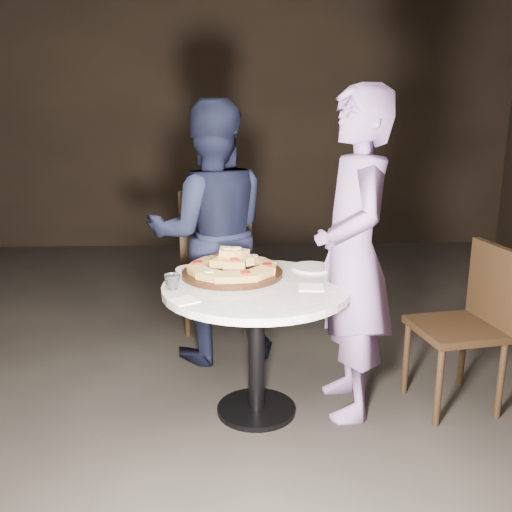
# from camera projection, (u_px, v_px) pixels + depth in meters

# --- Properties ---
(floor) EXTENTS (7.00, 7.00, 0.00)m
(floor) POSITION_uv_depth(u_px,v_px,m) (238.00, 401.00, 3.04)
(floor) COLOR black
(floor) RESTS_ON ground
(table) EXTENTS (0.97, 0.97, 0.69)m
(table) POSITION_uv_depth(u_px,v_px,m) (256.00, 309.00, 2.79)
(table) COLOR black
(table) RESTS_ON ground
(serving_board) EXTENTS (0.60, 0.60, 0.02)m
(serving_board) POSITION_uv_depth(u_px,v_px,m) (232.00, 273.00, 2.90)
(serving_board) COLOR black
(serving_board) RESTS_ON table
(focaccia_pile) EXTENTS (0.46, 0.45, 0.12)m
(focaccia_pile) POSITION_uv_depth(u_px,v_px,m) (232.00, 264.00, 2.89)
(focaccia_pile) COLOR tan
(focaccia_pile) RESTS_ON serving_board
(plate_left) EXTENTS (0.22, 0.22, 0.01)m
(plate_left) POSITION_uv_depth(u_px,v_px,m) (194.00, 270.00, 2.98)
(plate_left) COLOR white
(plate_left) RESTS_ON table
(plate_right) EXTENTS (0.25, 0.25, 0.01)m
(plate_right) POSITION_uv_depth(u_px,v_px,m) (312.00, 268.00, 3.02)
(plate_right) COLOR white
(plate_right) RESTS_ON table
(water_glass) EXTENTS (0.08, 0.08, 0.07)m
(water_glass) POSITION_uv_depth(u_px,v_px,m) (172.00, 282.00, 2.68)
(water_glass) COLOR silver
(water_glass) RESTS_ON table
(napkin_near) EXTENTS (0.15, 0.15, 0.01)m
(napkin_near) POSITION_uv_depth(u_px,v_px,m) (184.00, 301.00, 2.53)
(napkin_near) COLOR white
(napkin_near) RESTS_ON table
(napkin_far) EXTENTS (0.13, 0.13, 0.01)m
(napkin_far) POSITION_uv_depth(u_px,v_px,m) (311.00, 287.00, 2.71)
(napkin_far) COLOR white
(napkin_far) RESTS_ON table
(chair_far) EXTENTS (0.51, 0.53, 1.00)m
(chair_far) POSITION_uv_depth(u_px,v_px,m) (215.00, 250.00, 3.86)
(chair_far) COLOR black
(chair_far) RESTS_ON ground
(chair_right) EXTENTS (0.48, 0.46, 0.85)m
(chair_right) POSITION_uv_depth(u_px,v_px,m) (472.00, 315.00, 2.90)
(chair_right) COLOR black
(chair_right) RESTS_ON ground
(diner_navy) EXTENTS (0.83, 0.69, 1.57)m
(diner_navy) POSITION_uv_depth(u_px,v_px,m) (211.00, 234.00, 3.40)
(diner_navy) COLOR black
(diner_navy) RESTS_ON ground
(diner_teal) EXTENTS (0.42, 0.61, 1.63)m
(diner_teal) POSITION_uv_depth(u_px,v_px,m) (353.00, 256.00, 2.78)
(diner_teal) COLOR slate
(diner_teal) RESTS_ON ground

